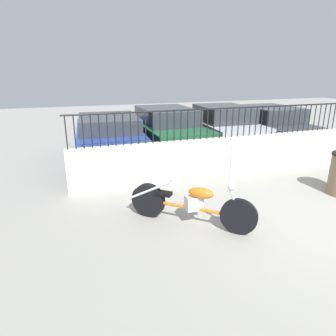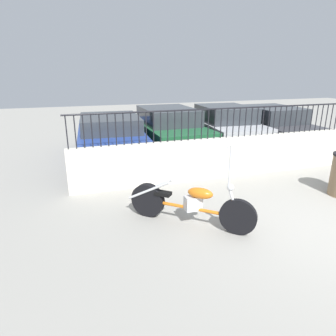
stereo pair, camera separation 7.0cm
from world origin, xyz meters
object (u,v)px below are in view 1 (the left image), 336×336
object	(u,v)px
car_green	(165,128)
car_silver	(221,126)
car_dark_grey	(266,124)
motorcycle_orange	(184,203)
car_blue	(109,137)

from	to	relation	value
car_green	car_silver	distance (m)	1.99
car_green	car_dark_grey	xyz separation A→B (m)	(3.76, -0.28, -0.03)
car_dark_grey	motorcycle_orange	bearing A→B (deg)	134.09
motorcycle_orange	car_green	bearing A→B (deg)	117.39
car_blue	car_silver	bearing A→B (deg)	-80.58
car_green	car_silver	world-z (taller)	car_silver
car_blue	car_green	world-z (taller)	car_green
motorcycle_orange	car_silver	distance (m)	5.80
car_blue	car_dark_grey	size ratio (longest dim) A/B	1.04
car_green	car_silver	size ratio (longest dim) A/B	1.09
car_dark_grey	car_blue	bearing A→B (deg)	94.27
car_silver	car_green	bearing A→B (deg)	88.91
motorcycle_orange	car_green	xyz separation A→B (m)	(1.28, 4.97, 0.32)
car_green	car_silver	xyz separation A→B (m)	(1.98, -0.18, 0.00)
car_blue	car_dark_grey	bearing A→B (deg)	-83.53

